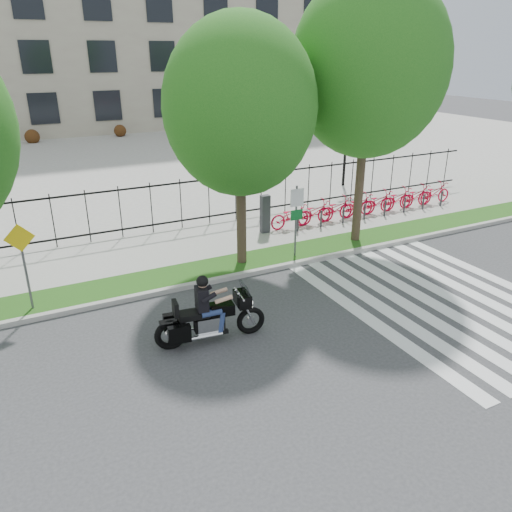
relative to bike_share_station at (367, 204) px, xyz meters
name	(u,v)px	position (x,y,z in m)	size (l,w,h in m)	color
ground	(301,339)	(-7.72, -7.20, -0.64)	(120.00, 120.00, 0.00)	#353537
curb	(235,276)	(-7.72, -3.10, -0.57)	(60.00, 0.20, 0.15)	#A3A19A
grass_verge	(224,267)	(-7.72, -2.25, -0.57)	(60.00, 1.50, 0.15)	#1B4A12
sidewalk	(198,243)	(-7.72, 0.25, -0.57)	(60.00, 3.50, 0.15)	gray
plaza	(105,159)	(-7.72, 17.80, -0.59)	(80.00, 34.00, 0.10)	gray
crosswalk_stripes	(441,300)	(-2.90, -7.20, -0.64)	(5.70, 8.00, 0.01)	silver
iron_fence	(181,204)	(-7.72, 2.00, 0.51)	(30.00, 0.06, 2.00)	black
office_building	(49,13)	(-7.72, 37.72, 9.32)	(60.00, 21.90, 20.15)	gray
lamp_post_right	(347,126)	(2.28, 4.80, 2.56)	(1.06, 0.70, 4.25)	black
street_tree_1	(240,107)	(-7.06, -2.25, 4.58)	(4.72, 4.72, 7.79)	#36271D
street_tree_2	(369,66)	(-2.28, -2.25, 5.67)	(5.29, 5.29, 9.21)	#36271D
bike_share_station	(367,204)	(0.00, 0.00, 0.00)	(10.01, 0.87, 1.50)	#2D2D33
sign_pole_regulatory	(296,212)	(-5.17, -2.62, 1.10)	(0.50, 0.09, 2.50)	#59595B
sign_pole_warning	(23,255)	(-13.70, -2.62, 1.10)	(0.78, 0.09, 2.49)	#59595B
motorcycle_rider	(210,315)	(-9.80, -6.21, 0.09)	(2.85, 0.97, 2.21)	black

